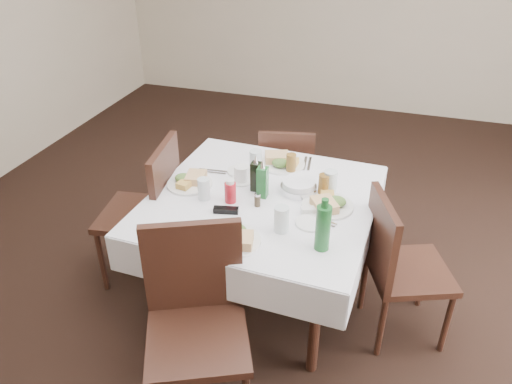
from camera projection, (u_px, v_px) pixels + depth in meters
ground_plane at (293, 292)px, 3.34m from camera, size 7.00×7.00×0.00m
room_shell at (306, 31)px, 2.46m from camera, size 6.04×7.04×2.80m
dining_table at (262, 209)px, 2.97m from camera, size 1.35×1.35×0.76m
chair_north at (286, 172)px, 3.77m from camera, size 0.48×0.48×0.85m
chair_south at (196, 311)px, 2.39m from camera, size 0.63×0.63×1.01m
chair_east at (396, 261)px, 2.79m from camera, size 0.57×0.57×0.92m
chair_west at (151, 205)px, 3.21m from camera, size 0.54×0.54×1.00m
meal_north at (281, 162)px, 3.26m from camera, size 0.29×0.29×0.06m
meal_south at (233, 238)px, 2.54m from camera, size 0.30×0.30×0.07m
meal_east at (328, 204)px, 2.82m from camera, size 0.29×0.29×0.06m
meal_west at (190, 181)px, 3.05m from camera, size 0.28×0.28×0.06m
side_plate_a at (241, 171)px, 3.19m from camera, size 0.17×0.17×0.01m
side_plate_b at (311, 223)px, 2.69m from camera, size 0.17×0.17×0.01m
water_n at (256, 161)px, 3.16m from camera, size 0.08×0.08×0.15m
water_s at (281, 219)px, 2.60m from camera, size 0.08×0.08×0.15m
water_e at (330, 182)px, 2.93m from camera, size 0.08×0.08×0.15m
water_w at (204, 189)px, 2.88m from camera, size 0.07×0.07×0.13m
iced_tea_a at (291, 164)px, 3.15m from camera, size 0.06×0.06×0.13m
iced_tea_b at (324, 185)px, 2.92m from camera, size 0.06×0.06×0.14m
bread_basket at (299, 186)px, 2.97m from camera, size 0.22×0.22×0.07m
oil_cruet_dark at (256, 175)px, 2.95m from camera, size 0.06×0.06×0.23m
oil_cruet_green at (263, 181)px, 2.88m from camera, size 0.06×0.06×0.24m
ketchup_bottle at (230, 191)px, 2.85m from camera, size 0.07×0.07×0.14m
salt_shaker at (261, 190)px, 2.92m from camera, size 0.04×0.04×0.08m
pepper_shaker at (257, 200)px, 2.83m from camera, size 0.04×0.04×0.08m
coffee_mug at (242, 175)px, 3.06m from camera, size 0.14×0.14×0.10m
sunglasses at (226, 210)px, 2.78m from camera, size 0.15×0.07×0.03m
green_bottle at (323, 227)px, 2.45m from camera, size 0.08×0.08×0.29m
sugar_caddy at (308, 210)px, 2.77m from camera, size 0.09×0.07×0.04m
cutlery_n at (307, 164)px, 3.28m from camera, size 0.07×0.20×0.01m
cutlery_s at (218, 230)px, 2.64m from camera, size 0.06×0.19×0.01m
cutlery_e at (322, 221)px, 2.71m from camera, size 0.17×0.09×0.01m
cutlery_w at (212, 172)px, 3.19m from camera, size 0.19×0.06×0.01m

